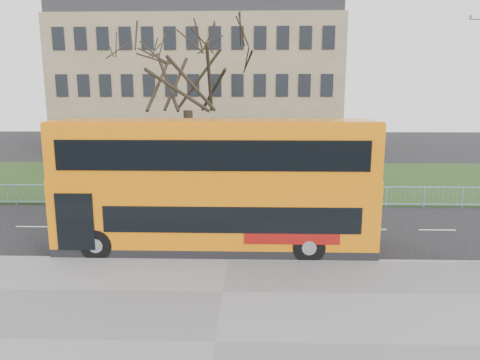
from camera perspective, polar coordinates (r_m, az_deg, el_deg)
name	(u,v)px	position (r m, az deg, el deg)	size (l,w,h in m)	color
ground	(230,247)	(16.76, -1.35, -8.98)	(120.00, 120.00, 0.00)	black
pavement	(215,344)	(10.64, -3.31, -21.00)	(80.00, 10.50, 0.12)	slate
kerb	(228,261)	(15.29, -1.64, -10.69)	(80.00, 0.20, 0.14)	gray
grass_verge	(240,179)	(30.59, 0.00, 0.15)	(80.00, 15.40, 0.08)	#183212
guard_railing	(236,196)	(22.95, -0.52, -2.12)	(40.00, 0.12, 1.10)	#79B2D8
bare_tree	(188,94)	(26.04, -7.00, 11.27)	(8.20, 8.20, 11.71)	black
civic_building	(202,87)	(51.11, -5.09, 12.19)	(30.00, 15.00, 14.00)	#827252
yellow_bus	(215,183)	(15.90, -3.31, -0.35)	(11.58, 2.81, 4.85)	orange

